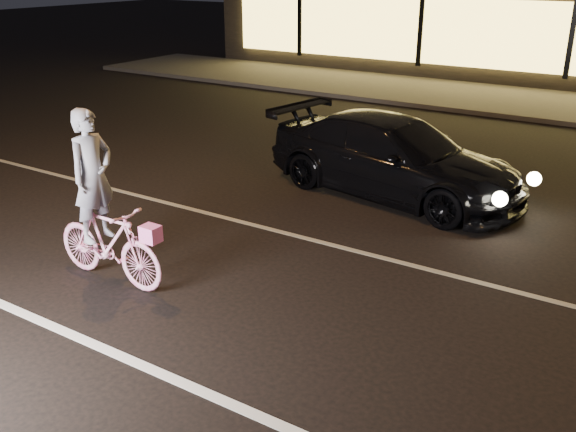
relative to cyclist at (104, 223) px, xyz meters
The scene contains 6 objects.
ground 2.51m from the cyclist, ahead, with size 90.00×90.00×0.00m, color black.
lane_stripe_near 2.72m from the cyclist, 25.22° to the right, with size 60.00×0.12×0.01m, color silver.
lane_stripe_far 3.44m from the cyclist, 45.31° to the left, with size 60.00×0.10×0.01m, color gray.
sidewalk 13.61m from the cyclist, 79.99° to the left, with size 30.00×4.00×0.12m, color #383533.
cyclist is the anchor object (origin of this frame).
sedan 5.06m from the cyclist, 70.97° to the left, with size 4.69×2.50×1.29m.
Camera 1 is at (3.32, -5.17, 3.69)m, focal length 40.00 mm.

